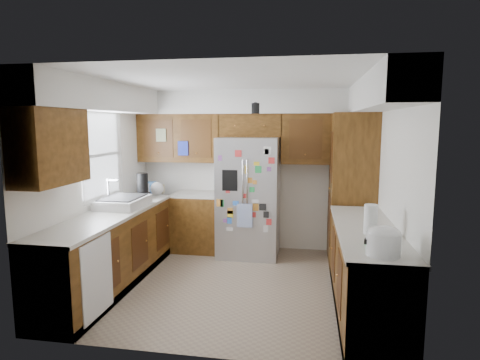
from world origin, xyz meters
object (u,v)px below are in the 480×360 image
fridge (249,197)px  paper_towel (371,219)px  pantry (352,189)px  rice_cooker (383,240)px

fridge → paper_towel: bearing=-52.0°
fridge → paper_towel: 2.43m
pantry → fridge: bearing=177.9°
pantry → rice_cooker: size_ratio=7.40×
rice_cooker → paper_towel: bearing=90.6°
rice_cooker → paper_towel: (-0.01, 0.66, 0.02)m
fridge → rice_cooker: fridge is taller
paper_towel → rice_cooker: bearing=-89.4°
rice_cooker → paper_towel: 0.66m
pantry → rice_cooker: (-0.00, -2.52, -0.03)m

